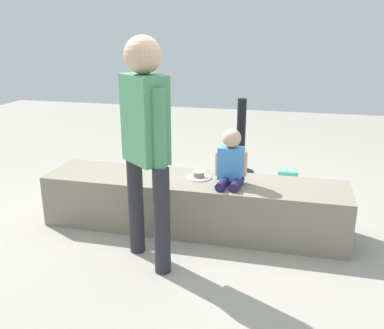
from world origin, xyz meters
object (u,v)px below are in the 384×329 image
(adult_standing, at_px, (146,134))
(handbag_black_leather, at_px, (228,183))
(child_seated, at_px, (231,160))
(water_bottle_near_gift, at_px, (156,169))
(cake_plate, at_px, (199,176))
(cake_box_white, at_px, (153,179))
(water_bottle_far_side, at_px, (318,190))
(gift_bag, at_px, (287,182))

(adult_standing, height_order, handbag_black_leather, adult_standing)
(child_seated, xyz_separation_m, water_bottle_near_gift, (-1.12, 1.31, -0.59))
(cake_plate, height_order, cake_box_white, cake_plate)
(water_bottle_far_side, xyz_separation_m, handbag_black_leather, (-0.97, -0.10, 0.03))
(water_bottle_near_gift, height_order, water_bottle_far_side, water_bottle_near_gift)
(adult_standing, height_order, cake_box_white, adult_standing)
(adult_standing, relative_size, water_bottle_near_gift, 8.30)
(child_seated, distance_m, cake_plate, 0.36)
(cake_plate, bearing_deg, cake_box_white, 129.77)
(cake_plate, bearing_deg, child_seated, -14.42)
(gift_bag, bearing_deg, handbag_black_leather, -168.32)
(cake_plate, xyz_separation_m, gift_bag, (0.78, 1.02, -0.36))
(water_bottle_near_gift, bearing_deg, child_seated, -49.34)
(adult_standing, xyz_separation_m, water_bottle_near_gift, (-0.59, 1.93, -0.94))
(adult_standing, height_order, cake_plate, adult_standing)
(water_bottle_near_gift, xyz_separation_m, water_bottle_far_side, (1.93, -0.24, -0.01))
(cake_plate, bearing_deg, gift_bag, 52.71)
(cake_plate, height_order, gift_bag, cake_plate)
(cake_plate, distance_m, water_bottle_far_side, 1.54)
(water_bottle_near_gift, relative_size, cake_box_white, 0.68)
(child_seated, bearing_deg, adult_standing, -130.75)
(child_seated, distance_m, cake_box_white, 1.57)
(child_seated, relative_size, gift_bag, 1.58)
(child_seated, height_order, water_bottle_far_side, child_seated)
(adult_standing, xyz_separation_m, cake_plate, (0.24, 0.70, -0.54))
(cake_plate, bearing_deg, adult_standing, -108.85)
(child_seated, xyz_separation_m, water_bottle_far_side, (0.81, 1.06, -0.60))
(gift_bag, xyz_separation_m, cake_box_white, (-1.54, -0.10, -0.06))
(water_bottle_far_side, xyz_separation_m, cake_box_white, (-1.86, -0.07, -0.01))
(cake_plate, relative_size, water_bottle_far_side, 1.24)
(handbag_black_leather, bearing_deg, water_bottle_far_side, 5.87)
(water_bottle_far_side, bearing_deg, adult_standing, -128.58)
(gift_bag, distance_m, handbag_black_leather, 0.66)
(gift_bag, relative_size, handbag_black_leather, 0.98)
(gift_bag, distance_m, cake_box_white, 1.54)
(child_seated, bearing_deg, cake_plate, 165.58)
(water_bottle_near_gift, distance_m, water_bottle_far_side, 1.94)
(water_bottle_near_gift, xyz_separation_m, cake_box_white, (0.06, -0.32, -0.02))
(adult_standing, height_order, water_bottle_near_gift, adult_standing)
(adult_standing, xyz_separation_m, handbag_black_leather, (0.37, 1.58, -0.92))
(cake_plate, xyz_separation_m, handbag_black_leather, (0.13, 0.88, -0.38))
(cake_box_white, bearing_deg, child_seated, -43.10)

